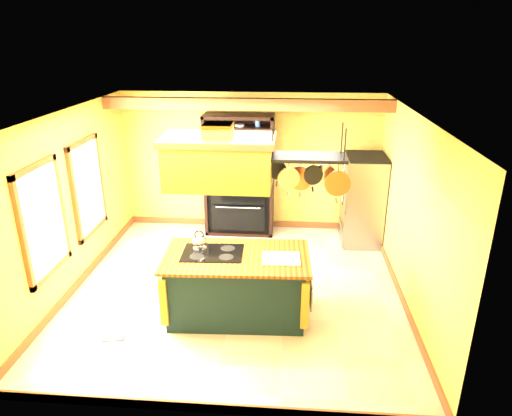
# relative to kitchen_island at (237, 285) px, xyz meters

# --- Properties ---
(floor) EXTENTS (5.00, 5.00, 0.00)m
(floor) POSITION_rel_kitchen_island_xyz_m (-0.09, 0.67, -0.47)
(floor) COLOR beige
(floor) RESTS_ON ground
(ceiling) EXTENTS (5.00, 5.00, 0.00)m
(ceiling) POSITION_rel_kitchen_island_xyz_m (-0.09, 0.67, 2.23)
(ceiling) COLOR white
(ceiling) RESTS_ON wall_back
(wall_back) EXTENTS (5.00, 0.02, 2.70)m
(wall_back) POSITION_rel_kitchen_island_xyz_m (-0.09, 3.17, 0.88)
(wall_back) COLOR #D9BF4F
(wall_back) RESTS_ON floor
(wall_front) EXTENTS (5.00, 0.02, 2.70)m
(wall_front) POSITION_rel_kitchen_island_xyz_m (-0.09, -1.83, 0.88)
(wall_front) COLOR #D9BF4F
(wall_front) RESTS_ON floor
(wall_left) EXTENTS (0.02, 5.00, 2.70)m
(wall_left) POSITION_rel_kitchen_island_xyz_m (-2.59, 0.67, 0.88)
(wall_left) COLOR #D9BF4F
(wall_left) RESTS_ON floor
(wall_right) EXTENTS (0.02, 5.00, 2.70)m
(wall_right) POSITION_rel_kitchen_island_xyz_m (2.41, 0.67, 0.88)
(wall_right) COLOR #D9BF4F
(wall_right) RESTS_ON floor
(ceiling_beam) EXTENTS (5.00, 0.15, 0.20)m
(ceiling_beam) POSITION_rel_kitchen_island_xyz_m (-0.09, 2.37, 2.12)
(ceiling_beam) COLOR brown
(ceiling_beam) RESTS_ON ceiling
(window_near) EXTENTS (0.06, 1.06, 1.56)m
(window_near) POSITION_rel_kitchen_island_xyz_m (-2.55, -0.13, 0.93)
(window_near) COLOR brown
(window_near) RESTS_ON wall_left
(window_far) EXTENTS (0.06, 1.06, 1.56)m
(window_far) POSITION_rel_kitchen_island_xyz_m (-2.55, 1.27, 0.93)
(window_far) COLOR brown
(window_far) RESTS_ON wall_left
(kitchen_island) EXTENTS (2.01, 1.17, 1.11)m
(kitchen_island) POSITION_rel_kitchen_island_xyz_m (0.00, 0.00, 0.00)
(kitchen_island) COLOR black
(kitchen_island) RESTS_ON floor
(range_hood) EXTENTS (1.41, 0.79, 0.80)m
(range_hood) POSITION_rel_kitchen_island_xyz_m (-0.20, -0.00, 1.77)
(range_hood) COLOR gold
(range_hood) RESTS_ON ceiling
(pot_rack) EXTENTS (1.03, 0.47, 0.86)m
(pot_rack) POSITION_rel_kitchen_island_xyz_m (0.91, -0.00, 1.71)
(pot_rack) COLOR black
(pot_rack) RESTS_ON ceiling
(refrigerator) EXTENTS (0.71, 0.84, 1.64)m
(refrigerator) POSITION_rel_kitchen_island_xyz_m (2.04, 2.57, 0.33)
(refrigerator) COLOR gray
(refrigerator) RESTS_ON floor
(hutch) EXTENTS (1.32, 0.60, 2.33)m
(hutch) POSITION_rel_kitchen_island_xyz_m (-0.28, 2.91, 0.43)
(hutch) COLOR black
(hutch) RESTS_ON floor
(floor_register) EXTENTS (0.30, 0.17, 0.01)m
(floor_register) POSITION_rel_kitchen_island_xyz_m (-1.54, -0.70, -0.46)
(floor_register) COLOR black
(floor_register) RESTS_ON floor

